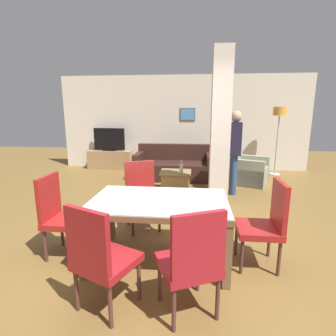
# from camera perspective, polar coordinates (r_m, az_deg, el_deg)

# --- Properties ---
(ground_plane) EXTENTS (18.00, 18.00, 0.00)m
(ground_plane) POSITION_cam_1_polar(r_m,az_deg,el_deg) (3.25, -1.85, -19.12)
(ground_plane) COLOR brown
(back_wall) EXTENTS (7.20, 0.09, 2.70)m
(back_wall) POSITION_cam_1_polar(r_m,az_deg,el_deg) (7.79, 3.16, 9.77)
(back_wall) COLOR silver
(back_wall) RESTS_ON ground_plane
(divider_pillar) EXTENTS (0.31, 0.33, 2.70)m
(divider_pillar) POSITION_cam_1_polar(r_m,az_deg,el_deg) (4.52, 11.28, 7.70)
(divider_pillar) COLOR silver
(divider_pillar) RESTS_ON ground_plane
(dining_table) EXTENTS (1.53, 0.98, 0.73)m
(dining_table) POSITION_cam_1_polar(r_m,az_deg,el_deg) (2.99, -1.93, -9.52)
(dining_table) COLOR brown
(dining_table) RESTS_ON ground_plane
(dining_chair_near_right) EXTENTS (0.61, 0.61, 0.97)m
(dining_chair_near_right) POSITION_cam_1_polar(r_m,az_deg,el_deg) (2.24, 5.17, -19.21)
(dining_chair_near_right) COLOR maroon
(dining_chair_near_right) RESTS_ON ground_plane
(dining_chair_head_left) EXTENTS (0.46, 0.46, 0.97)m
(dining_chair_head_left) POSITION_cam_1_polar(r_m,az_deg,el_deg) (3.37, -22.42, -8.97)
(dining_chair_head_left) COLOR maroon
(dining_chair_head_left) RESTS_ON ground_plane
(dining_chair_far_left) EXTENTS (0.61, 0.61, 0.97)m
(dining_chair_far_left) POSITION_cam_1_polar(r_m,az_deg,el_deg) (3.87, -5.75, -5.35)
(dining_chair_far_left) COLOR maroon
(dining_chair_far_left) RESTS_ON ground_plane
(dining_chair_head_right) EXTENTS (0.46, 0.46, 0.97)m
(dining_chair_head_right) POSITION_cam_1_polar(r_m,az_deg,el_deg) (3.09, 20.57, -10.78)
(dining_chair_head_right) COLOR maroon
(dining_chair_head_right) RESTS_ON ground_plane
(dining_chair_near_left) EXTENTS (0.61, 0.61, 0.97)m
(dining_chair_near_left) POSITION_cam_1_polar(r_m,az_deg,el_deg) (2.35, -14.58, -17.92)
(dining_chair_near_left) COLOR maroon
(dining_chair_near_left) RESTS_ON ground_plane
(sofa) EXTENTS (1.95, 0.93, 0.84)m
(sofa) POSITION_cam_1_polar(r_m,az_deg,el_deg) (6.72, 1.31, 0.22)
(sofa) COLOR #361E18
(sofa) RESTS_ON ground_plane
(armchair) EXTENTS (1.10, 1.09, 0.80)m
(armchair) POSITION_cam_1_polar(r_m,az_deg,el_deg) (6.52, 16.62, -0.71)
(armchair) COLOR gray
(armchair) RESTS_ON ground_plane
(coffee_table) EXTENTS (0.66, 0.52, 0.43)m
(coffee_table) POSITION_cam_1_polar(r_m,az_deg,el_deg) (5.66, 1.67, -2.78)
(coffee_table) COLOR #997849
(coffee_table) RESTS_ON ground_plane
(bottle) EXTENTS (0.08, 0.08, 0.28)m
(bottle) POSITION_cam_1_polar(r_m,az_deg,el_deg) (5.43, 2.92, 0.00)
(bottle) COLOR #B2B7BC
(bottle) RESTS_ON coffee_table
(tv_stand) EXTENTS (1.29, 0.40, 0.54)m
(tv_stand) POSITION_cam_1_polar(r_m,az_deg,el_deg) (8.04, -12.47, 1.82)
(tv_stand) COLOR #A07C4F
(tv_stand) RESTS_ON ground_plane
(tv_screen) EXTENTS (0.95, 0.24, 0.66)m
(tv_screen) POSITION_cam_1_polar(r_m,az_deg,el_deg) (7.95, -12.66, 6.02)
(tv_screen) COLOR black
(tv_screen) RESTS_ON tv_stand
(floor_lamp) EXTENTS (0.33, 0.33, 1.80)m
(floor_lamp) POSITION_cam_1_polar(r_m,az_deg,el_deg) (7.53, 23.07, 10.02)
(floor_lamp) COLOR #B7B7BC
(floor_lamp) RESTS_ON ground_plane
(standing_person) EXTENTS (0.24, 0.39, 1.70)m
(standing_person) POSITION_cam_1_polar(r_m,az_deg,el_deg) (5.48, 14.32, 4.48)
(standing_person) COLOR navy
(standing_person) RESTS_ON ground_plane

